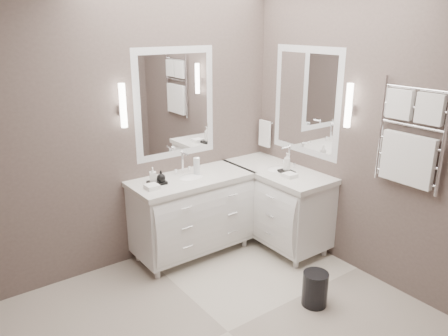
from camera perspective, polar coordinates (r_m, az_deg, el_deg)
floor at (r=3.67m, az=0.52°, el=-20.66°), size 3.20×3.00×0.01m
wall_back at (r=4.27m, az=-11.65°, el=5.01°), size 3.20×0.01×2.70m
wall_front at (r=2.11m, az=26.37°, el=-10.74°), size 3.20×0.01×2.70m
wall_right at (r=4.14m, az=18.74°, el=4.00°), size 0.01×3.00×2.70m
vanity_back at (r=4.51m, az=-4.22°, el=-5.54°), size 1.24×0.59×0.97m
vanity_right at (r=4.76m, az=6.87°, el=-4.28°), size 0.59×1.24×0.97m
mirror_back at (r=4.41m, az=-6.38°, el=8.37°), size 0.90×0.02×1.10m
mirror_right at (r=4.58m, az=10.69°, el=8.53°), size 0.02×0.90×1.10m
sconce_back at (r=4.09m, az=-13.05°, el=7.84°), size 0.06×0.06×0.40m
sconce_right at (r=4.15m, az=15.96°, el=7.75°), size 0.06×0.06×0.40m
towel_bar_corner at (r=5.02m, az=5.34°, el=4.57°), size 0.03×0.22×0.30m
towel_ladder at (r=3.88m, az=23.10°, el=3.21°), size 0.06×0.58×0.90m
waste_bin at (r=3.95m, az=11.80°, el=-15.19°), size 0.26×0.26×0.30m
amenity_tray_back at (r=4.22m, az=-8.75°, el=-1.89°), size 0.19×0.15×0.03m
amenity_tray_right at (r=4.52m, az=8.16°, el=-0.47°), size 0.13×0.17×0.02m
water_bottle at (r=4.39m, az=-3.59°, el=0.19°), size 0.08×0.08×0.18m
soap_bottle_a at (r=4.19m, az=-9.29°, el=-0.83°), size 0.08×0.08×0.14m
soap_bottle_b at (r=4.18m, az=-8.23°, el=-1.06°), size 0.10×0.10×0.11m
soap_bottle_c at (r=4.49m, az=8.22°, el=0.80°), size 0.08×0.08×0.19m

